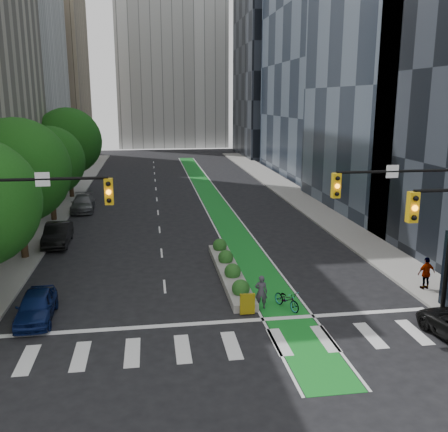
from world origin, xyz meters
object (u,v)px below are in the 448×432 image
object	(u,v)px
median_planter	(230,270)
cyclist	(261,292)
parked_car_left_near	(36,306)
bicycle	(287,299)
parked_car_left_far	(83,203)
parked_car_left_mid	(58,234)
pedestrian_far	(426,273)
pedestrian_near	(448,274)

from	to	relation	value
median_planter	cyclist	world-z (taller)	cyclist
median_planter	cyclist	distance (m)	4.65
median_planter	parked_car_left_near	distance (m)	10.52
bicycle	parked_car_left_far	world-z (taller)	parked_car_left_far
bicycle	parked_car_left_mid	size ratio (longest dim) A/B	0.39
bicycle	parked_car_left_far	size ratio (longest dim) A/B	0.37
pedestrian_far	bicycle	bearing A→B (deg)	0.69
parked_car_left_near	pedestrian_near	bearing A→B (deg)	-2.06
bicycle	cyclist	size ratio (longest dim) A/B	1.07
parked_car_left_far	pedestrian_near	distance (m)	31.06
cyclist	parked_car_left_mid	size ratio (longest dim) A/B	0.37
median_planter	parked_car_left_far	distance (m)	21.35
cyclist	parked_car_left_near	xyz separation A→B (m)	(-10.38, 0.22, -0.16)
median_planter	pedestrian_far	size ratio (longest dim) A/B	6.01
cyclist	parked_car_left_far	size ratio (longest dim) A/B	0.35
parked_car_left_mid	pedestrian_far	xyz separation A→B (m)	(20.45, -11.67, 0.26)
parked_car_left_far	pedestrian_near	xyz separation A→B (m)	(21.01, -22.87, 0.37)
median_planter	bicycle	bearing A→B (deg)	-67.20
bicycle	parked_car_left_near	size ratio (longest dim) A/B	0.45
median_planter	parked_car_left_mid	size ratio (longest dim) A/B	2.27
parked_car_left_mid	parked_car_left_far	distance (m)	10.75
cyclist	parked_car_left_near	bearing A→B (deg)	14.19
cyclist	parked_car_left_mid	xyz separation A→B (m)	(-11.50, 12.50, -0.08)
bicycle	parked_car_left_near	distance (m)	11.60
median_planter	parked_car_left_far	world-z (taller)	parked_car_left_far
parked_car_left_near	parked_car_left_mid	distance (m)	12.33
parked_car_left_mid	pedestrian_far	bearing A→B (deg)	-30.97
pedestrian_near	parked_car_left_mid	bearing A→B (deg)	75.19
parked_car_left_near	parked_car_left_far	distance (m)	23.03
bicycle	parked_car_left_far	bearing A→B (deg)	93.70
parked_car_left_near	parked_car_left_far	xyz separation A→B (m)	(-0.76, 23.02, 0.03)
parked_car_left_mid	pedestrian_near	xyz separation A→B (m)	(21.38, -12.13, 0.32)
median_planter	pedestrian_far	bearing A→B (deg)	-20.98
parked_car_left_far	parked_car_left_mid	bearing A→B (deg)	-94.60
pedestrian_far	pedestrian_near	bearing A→B (deg)	146.99
pedestrian_far	parked_car_left_far	bearing A→B (deg)	-55.22
parked_car_left_far	pedestrian_far	bearing A→B (deg)	-50.80
parked_car_left_far	pedestrian_far	distance (m)	30.10
median_planter	parked_car_left_far	bearing A→B (deg)	118.96
parked_car_left_near	bicycle	bearing A→B (deg)	-4.72
cyclist	pedestrian_far	bearing A→B (deg)	-159.36
parked_car_left_far	pedestrian_near	size ratio (longest dim) A/B	2.61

